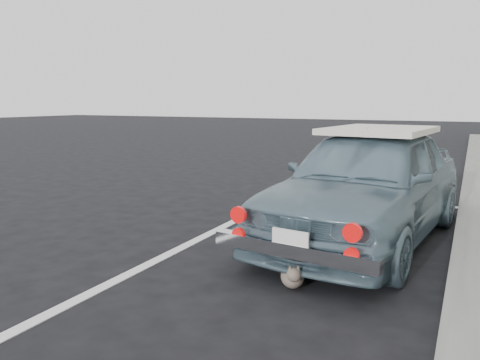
# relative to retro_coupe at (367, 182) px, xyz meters

# --- Properties ---
(pline_front) EXTENTS (3.00, 0.12, 0.01)m
(pline_front) POSITION_rel_retro_coupe_xyz_m (-0.34, 2.26, -0.67)
(pline_front) COLOR silver
(pline_front) RESTS_ON ground
(pline_side) EXTENTS (0.12, 7.00, 0.01)m
(pline_side) POSITION_rel_retro_coupe_xyz_m (-1.74, -1.24, -0.67)
(pline_side) COLOR silver
(pline_side) RESTS_ON ground
(retro_coupe) EXTENTS (2.02, 4.08, 1.34)m
(retro_coupe) POSITION_rel_retro_coupe_xyz_m (0.00, 0.00, 0.00)
(retro_coupe) COLOR slate
(retro_coupe) RESTS_ON ground
(cat) EXTENTS (0.32, 0.44, 0.25)m
(cat) POSITION_rel_retro_coupe_xyz_m (-0.26, -1.78, -0.56)
(cat) COLOR #64594C
(cat) RESTS_ON ground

